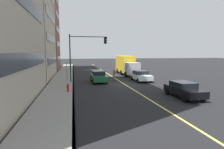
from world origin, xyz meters
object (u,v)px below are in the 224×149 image
car_green (98,77)px  traffic_light_mast (84,49)px  fire_hydrant (68,88)px  car_white (141,76)px  truck_yellow (126,65)px  street_sign_post (67,70)px  car_black (184,89)px  pedestrian_with_backpack (114,74)px

car_green → traffic_light_mast: 4.11m
fire_hydrant → car_white: bearing=-59.2°
traffic_light_mast → truck_yellow: bearing=-47.4°
traffic_light_mast → fire_hydrant: bearing=162.9°
car_white → street_sign_post: size_ratio=1.46×
car_white → truck_yellow: (8.12, -0.20, 1.02)m
street_sign_post → traffic_light_mast: bearing=-114.4°
car_white → street_sign_post: (1.82, 10.16, 0.89)m
car_black → car_white: car_white is taller
car_black → traffic_light_mast: 13.85m
car_black → traffic_light_mast: size_ratio=0.67×
street_sign_post → fire_hydrant: (-7.69, -0.30, -1.17)m
fire_hydrant → truck_yellow: bearing=-35.7°
car_black → car_green: (9.94, 6.35, 0.05)m
car_green → pedestrian_with_backpack: size_ratio=2.32×
truck_yellow → street_sign_post: 12.12m
car_black → car_green: bearing=32.6°
car_black → traffic_light_mast: (10.56, 8.17, 3.67)m
car_green → traffic_light_mast: (0.62, 1.82, 3.63)m
car_green → street_sign_post: bearing=68.1°
car_green → street_sign_post: size_ratio=1.50×
traffic_light_mast → pedestrian_with_backpack: bearing=-91.9°
car_black → street_sign_post: bearing=42.2°
pedestrian_with_backpack → street_sign_post: bearing=79.4°
truck_yellow → traffic_light_mast: 11.19m
pedestrian_with_backpack → car_black: bearing=-158.5°
car_white → traffic_light_mast: bearing=84.5°
truck_yellow → street_sign_post: (-6.30, 10.35, -0.13)m
car_black → car_white: 9.81m
car_black → car_white: (9.80, 0.36, 0.01)m
car_black → fire_hydrant: bearing=69.0°
car_black → street_sign_post: size_ratio=1.56×
traffic_light_mast → fire_hydrant: traffic_light_mast is taller
pedestrian_with_backpack → street_sign_post: (1.20, 6.41, 0.58)m
car_green → car_black: bearing=-147.4°
fire_hydrant → traffic_light_mast: bearing=-17.1°
truck_yellow → pedestrian_with_backpack: truck_yellow is taller
traffic_light_mast → car_white: bearing=-95.5°
car_white → street_sign_post: bearing=79.8°
car_white → fire_hydrant: (-5.87, 9.85, -0.28)m
truck_yellow → pedestrian_with_backpack: (-7.50, 3.94, -0.70)m
car_black → truck_yellow: size_ratio=0.51×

